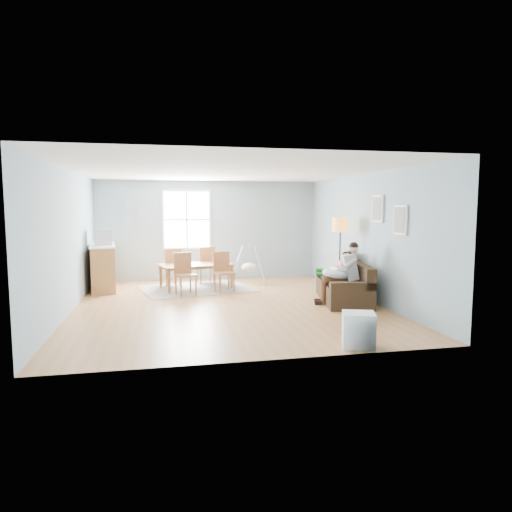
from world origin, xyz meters
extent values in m
cube|color=#B0713E|center=(0.00, 0.00, -0.04)|extent=(8.40, 9.40, 0.08)
cube|color=silver|center=(0.00, 0.00, 3.00)|extent=(8.40, 9.40, 0.60)
cube|color=#8FAEBB|center=(0.00, 4.66, 1.35)|extent=(8.40, 0.08, 3.90)
cube|color=#8FAEBB|center=(0.00, -4.66, 1.35)|extent=(8.40, 0.08, 3.90)
cube|color=#8FAEBB|center=(-4.16, 0.00, 1.35)|extent=(0.08, 9.40, 3.90)
cube|color=#8FAEBB|center=(4.16, 0.00, 1.35)|extent=(0.08, 9.40, 3.90)
cube|color=white|center=(-0.60, 3.47, 1.65)|extent=(1.32, 0.06, 1.62)
cube|color=white|center=(-0.60, 3.44, 1.65)|extent=(1.20, 0.02, 1.50)
cube|color=white|center=(-0.60, 3.43, 1.65)|extent=(1.20, 0.03, 0.04)
cube|color=white|center=(-0.60, 3.43, 1.65)|extent=(0.04, 0.03, 1.50)
cube|color=white|center=(2.97, -1.50, 1.75)|extent=(0.04, 0.44, 0.54)
cube|color=slate|center=(2.94, -1.50, 1.75)|extent=(0.01, 0.36, 0.46)
cube|color=white|center=(2.97, -0.60, 1.95)|extent=(0.04, 0.44, 0.54)
cube|color=slate|center=(2.94, -0.60, 1.95)|extent=(0.01, 0.36, 0.46)
cylinder|color=#8AA0A6|center=(-2.10, 3.47, 2.05)|extent=(0.24, 0.02, 0.24)
cylinder|color=#8AA0A6|center=(-1.75, 3.47, 1.85)|extent=(0.26, 0.02, 0.26)
cylinder|color=#8AA0A6|center=(-2.15, 3.47, 1.65)|extent=(0.28, 0.02, 0.28)
cube|color=black|center=(2.45, -0.16, 0.20)|extent=(1.24, 2.15, 0.40)
cube|color=black|center=(2.78, -0.23, 0.61)|extent=(0.58, 2.01, 0.41)
cube|color=black|center=(2.27, -1.05, 0.48)|extent=(0.88, 0.36, 0.15)
cube|color=black|center=(2.63, 0.73, 0.48)|extent=(0.88, 0.36, 0.15)
cube|color=#16621D|center=(2.56, 0.50, 0.52)|extent=(1.12, 1.02, 0.04)
cube|color=tan|center=(2.82, 0.30, 0.75)|extent=(0.21, 0.52, 0.50)
cube|color=gray|center=(2.47, -0.47, 0.78)|extent=(0.42, 0.48, 0.55)
sphere|color=tan|center=(2.52, -0.48, 1.14)|extent=(0.20, 0.20, 0.20)
sphere|color=black|center=(2.52, -0.48, 1.18)|extent=(0.19, 0.19, 0.19)
cylinder|color=#381E14|center=(2.12, -0.48, 0.52)|extent=(0.45, 0.26, 0.15)
cylinder|color=#381E14|center=(2.18, -0.28, 0.52)|extent=(0.45, 0.26, 0.15)
cylinder|color=#381E14|center=(1.93, -0.42, 0.25)|extent=(0.12, 0.12, 0.50)
cylinder|color=#381E14|center=(1.98, -0.23, 0.25)|extent=(0.12, 0.12, 0.50)
cube|color=black|center=(1.86, -0.40, 0.04)|extent=(0.24, 0.15, 0.08)
cube|color=black|center=(1.91, -0.21, 0.04)|extent=(0.24, 0.15, 0.08)
torus|color=silver|center=(2.18, -0.40, 0.64)|extent=(0.66, 0.65, 0.22)
cylinder|color=white|center=(2.18, -0.40, 0.71)|extent=(0.16, 0.29, 0.12)
sphere|color=tan|center=(2.18, -0.24, 0.72)|extent=(0.10, 0.10, 0.10)
cube|color=silver|center=(2.54, 0.02, 0.68)|extent=(0.27, 0.30, 0.36)
sphere|color=tan|center=(2.57, 0.01, 0.93)|extent=(0.17, 0.17, 0.17)
sphere|color=black|center=(2.57, 0.01, 0.96)|extent=(0.17, 0.17, 0.17)
cylinder|color=#F73C79|center=(2.29, -0.01, 0.52)|extent=(0.31, 0.14, 0.09)
cylinder|color=#F73C79|center=(2.31, 0.13, 0.52)|extent=(0.31, 0.14, 0.09)
cylinder|color=#F73C79|center=(2.15, 0.02, 0.35)|extent=(0.08, 0.08, 0.30)
cylinder|color=#F73C79|center=(2.18, 0.16, 0.35)|extent=(0.08, 0.08, 0.30)
cylinder|color=black|center=(2.60, 0.43, 0.02)|extent=(0.31, 0.31, 0.03)
cylinder|color=black|center=(2.60, 0.43, 0.77)|extent=(0.03, 0.03, 1.54)
cylinder|color=orange|center=(2.60, 0.43, 1.60)|extent=(0.35, 0.35, 0.31)
cube|color=white|center=(1.42, -3.20, 0.25)|extent=(0.55, 0.52, 0.49)
cube|color=black|center=(1.23, -3.14, 0.25)|extent=(0.14, 0.33, 0.39)
cube|color=gray|center=(-0.47, 1.98, 0.01)|extent=(2.92, 2.45, 0.01)
imported|color=brown|center=(-0.47, 1.98, 0.30)|extent=(1.91, 1.35, 0.61)
cube|color=brown|center=(-0.77, 1.18, 0.46)|extent=(0.54, 0.54, 0.04)
cube|color=brown|center=(-0.82, 1.37, 0.72)|extent=(0.41, 0.16, 0.47)
cylinder|color=brown|center=(-0.89, 0.96, 0.23)|extent=(0.04, 0.04, 0.46)
cylinder|color=brown|center=(-0.55, 1.06, 0.23)|extent=(0.04, 0.04, 0.46)
cylinder|color=brown|center=(-0.99, 1.30, 0.23)|extent=(0.04, 0.04, 0.46)
cylinder|color=brown|center=(-0.65, 1.40, 0.23)|extent=(0.04, 0.04, 0.46)
cube|color=brown|center=(0.13, 1.37, 0.45)|extent=(0.51, 0.51, 0.04)
cube|color=brown|center=(0.09, 1.56, 0.71)|extent=(0.40, 0.13, 0.46)
cylinder|color=brown|center=(0.01, 1.17, 0.23)|extent=(0.04, 0.04, 0.45)
cylinder|color=brown|center=(0.34, 1.25, 0.23)|extent=(0.04, 0.04, 0.45)
cylinder|color=brown|center=(-0.07, 1.50, 0.23)|extent=(0.04, 0.04, 0.45)
cylinder|color=brown|center=(0.26, 1.58, 0.23)|extent=(0.04, 0.04, 0.45)
cube|color=brown|center=(-1.07, 2.58, 0.47)|extent=(0.56, 0.56, 0.04)
cube|color=brown|center=(-1.01, 2.40, 0.72)|extent=(0.40, 0.18, 0.48)
cylinder|color=brown|center=(-0.97, 2.81, 0.23)|extent=(0.04, 0.04, 0.47)
cylinder|color=brown|center=(-1.30, 2.69, 0.23)|extent=(0.04, 0.04, 0.47)
cylinder|color=brown|center=(-0.85, 2.48, 0.23)|extent=(0.04, 0.04, 0.47)
cylinder|color=brown|center=(-1.18, 2.36, 0.23)|extent=(0.04, 0.04, 0.47)
cube|color=brown|center=(-0.17, 2.78, 0.47)|extent=(0.51, 0.51, 0.04)
cube|color=brown|center=(-0.14, 2.58, 0.73)|extent=(0.42, 0.12, 0.48)
cylinder|color=brown|center=(-0.03, 2.99, 0.24)|extent=(0.04, 0.04, 0.47)
cylinder|color=brown|center=(-0.38, 2.92, 0.24)|extent=(0.04, 0.04, 0.47)
cylinder|color=brown|center=(0.04, 2.64, 0.24)|extent=(0.04, 0.04, 0.47)
cylinder|color=brown|center=(-0.31, 2.57, 0.24)|extent=(0.04, 0.04, 0.47)
cube|color=brown|center=(-2.70, 2.50, 0.53)|extent=(0.76, 1.96, 1.06)
cube|color=white|center=(-2.70, 2.50, 1.07)|extent=(0.80, 2.01, 0.04)
cube|color=#A4A4A8|center=(-2.63, 2.13, 1.28)|extent=(0.45, 0.43, 0.38)
cube|color=black|center=(-2.82, 2.11, 1.28)|extent=(0.06, 0.31, 0.26)
cylinder|color=#A4A4A8|center=(0.94, 2.49, 0.98)|extent=(0.20, 0.54, 0.04)
ellipsoid|color=beige|center=(0.94, 2.49, 0.42)|extent=(0.40, 0.40, 0.24)
cylinder|color=#A4A4A8|center=(0.94, 2.49, 0.70)|extent=(0.01, 0.01, 0.44)
cylinder|color=#A4A4A8|center=(0.55, 2.29, 0.50)|extent=(0.42, 0.26, 0.97)
cylinder|color=#A4A4A8|center=(1.15, 2.10, 0.50)|extent=(0.24, 0.44, 0.97)
cylinder|color=#A4A4A8|center=(0.73, 2.88, 0.50)|extent=(0.24, 0.44, 0.97)
cylinder|color=#A4A4A8|center=(1.33, 2.70, 0.50)|extent=(0.42, 0.26, 0.97)
camera|label=1|loc=(-1.29, -9.08, 1.96)|focal=32.00mm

